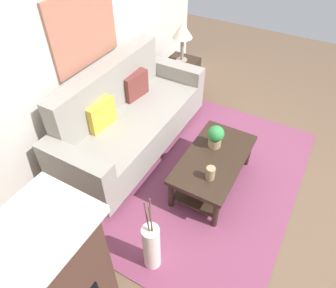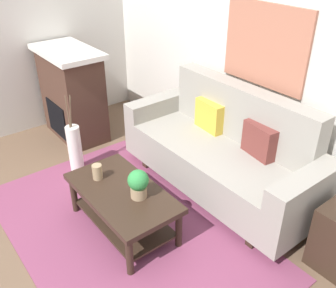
{
  "view_description": "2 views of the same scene",
  "coord_description": "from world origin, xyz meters",
  "px_view_note": "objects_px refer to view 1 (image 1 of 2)",
  "views": [
    {
      "loc": [
        -2.27,
        -0.17,
        2.75
      ],
      "look_at": [
        -0.22,
        0.98,
        0.55
      ],
      "focal_mm": 32.88,
      "sensor_mm": 36.0,
      "label": 1
    },
    {
      "loc": [
        2.27,
        -0.78,
        2.44
      ],
      "look_at": [
        -0.07,
        1.05,
        0.7
      ],
      "focal_mm": 40.02,
      "sensor_mm": 36.0,
      "label": 2
    }
  ],
  "objects_px": {
    "potted_plant_tabletop": "(216,136)",
    "throw_pillow_mustard": "(101,115)",
    "coffee_table": "(213,165)",
    "side_table": "(181,77)",
    "tabletop_vase": "(210,173)",
    "table_lamp": "(183,32)",
    "couch": "(130,119)",
    "floor_vase": "(152,247)",
    "throw_pillow_maroon": "(135,85)",
    "framed_painting": "(84,28)"
  },
  "relations": [
    {
      "from": "couch",
      "to": "side_table",
      "type": "bearing_deg",
      "value": 0.92
    },
    {
      "from": "framed_painting",
      "to": "coffee_table",
      "type": "bearing_deg",
      "value": -93.29
    },
    {
      "from": "floor_vase",
      "to": "framed_painting",
      "type": "distance_m",
      "value": 2.28
    },
    {
      "from": "throw_pillow_mustard",
      "to": "framed_painting",
      "type": "xyz_separation_m",
      "value": [
        0.34,
        0.34,
        0.77
      ]
    },
    {
      "from": "potted_plant_tabletop",
      "to": "throw_pillow_mustard",
      "type": "bearing_deg",
      "value": 108.87
    },
    {
      "from": "throw_pillow_mustard",
      "to": "throw_pillow_maroon",
      "type": "height_order",
      "value": "same"
    },
    {
      "from": "coffee_table",
      "to": "side_table",
      "type": "xyz_separation_m",
      "value": [
        1.49,
        1.17,
        -0.03
      ]
    },
    {
      "from": "potted_plant_tabletop",
      "to": "floor_vase",
      "type": "bearing_deg",
      "value": 179.39
    },
    {
      "from": "tabletop_vase",
      "to": "side_table",
      "type": "distance_m",
      "value": 2.18
    },
    {
      "from": "tabletop_vase",
      "to": "potted_plant_tabletop",
      "type": "height_order",
      "value": "potted_plant_tabletop"
    },
    {
      "from": "throw_pillow_maroon",
      "to": "side_table",
      "type": "xyz_separation_m",
      "value": [
        1.05,
        -0.1,
        -0.4
      ]
    },
    {
      "from": "side_table",
      "to": "framed_painting",
      "type": "height_order",
      "value": "framed_painting"
    },
    {
      "from": "couch",
      "to": "table_lamp",
      "type": "distance_m",
      "value": 1.5
    },
    {
      "from": "potted_plant_tabletop",
      "to": "framed_painting",
      "type": "distance_m",
      "value": 1.78
    },
    {
      "from": "couch",
      "to": "floor_vase",
      "type": "distance_m",
      "value": 1.63
    },
    {
      "from": "floor_vase",
      "to": "framed_painting",
      "type": "height_order",
      "value": "framed_painting"
    },
    {
      "from": "throw_pillow_mustard",
      "to": "coffee_table",
      "type": "relative_size",
      "value": 0.33
    },
    {
      "from": "side_table",
      "to": "throw_pillow_mustard",
      "type": "bearing_deg",
      "value": 176.58
    },
    {
      "from": "coffee_table",
      "to": "side_table",
      "type": "relative_size",
      "value": 1.96
    },
    {
      "from": "throw_pillow_maroon",
      "to": "floor_vase",
      "type": "bearing_deg",
      "value": -142.85
    },
    {
      "from": "side_table",
      "to": "framed_painting",
      "type": "bearing_deg",
      "value": 162.3
    },
    {
      "from": "throw_pillow_mustard",
      "to": "coffee_table",
      "type": "distance_m",
      "value": 1.35
    },
    {
      "from": "throw_pillow_mustard",
      "to": "tabletop_vase",
      "type": "height_order",
      "value": "throw_pillow_mustard"
    },
    {
      "from": "couch",
      "to": "framed_painting",
      "type": "distance_m",
      "value": 1.12
    },
    {
      "from": "table_lamp",
      "to": "framed_painting",
      "type": "relative_size",
      "value": 0.59
    },
    {
      "from": "side_table",
      "to": "table_lamp",
      "type": "bearing_deg",
      "value": 90.0
    },
    {
      "from": "throw_pillow_mustard",
      "to": "floor_vase",
      "type": "bearing_deg",
      "value": -126.82
    },
    {
      "from": "table_lamp",
      "to": "coffee_table",
      "type": "bearing_deg",
      "value": -141.8
    },
    {
      "from": "potted_plant_tabletop",
      "to": "table_lamp",
      "type": "distance_m",
      "value": 1.77
    },
    {
      "from": "side_table",
      "to": "floor_vase",
      "type": "bearing_deg",
      "value": -157.53
    },
    {
      "from": "throw_pillow_maroon",
      "to": "potted_plant_tabletop",
      "type": "distance_m",
      "value": 1.24
    },
    {
      "from": "couch",
      "to": "table_lamp",
      "type": "relative_size",
      "value": 3.83
    },
    {
      "from": "side_table",
      "to": "framed_painting",
      "type": "relative_size",
      "value": 0.58
    },
    {
      "from": "throw_pillow_mustard",
      "to": "throw_pillow_maroon",
      "type": "bearing_deg",
      "value": 0.0
    },
    {
      "from": "coffee_table",
      "to": "framed_painting",
      "type": "height_order",
      "value": "framed_painting"
    },
    {
      "from": "coffee_table",
      "to": "tabletop_vase",
      "type": "distance_m",
      "value": 0.35
    },
    {
      "from": "couch",
      "to": "coffee_table",
      "type": "height_order",
      "value": "couch"
    },
    {
      "from": "throw_pillow_mustard",
      "to": "side_table",
      "type": "height_order",
      "value": "throw_pillow_mustard"
    },
    {
      "from": "framed_painting",
      "to": "side_table",
      "type": "bearing_deg",
      "value": -17.7
    },
    {
      "from": "coffee_table",
      "to": "throw_pillow_maroon",
      "type": "bearing_deg",
      "value": 71.24
    },
    {
      "from": "potted_plant_tabletop",
      "to": "coffee_table",
      "type": "bearing_deg",
      "value": -156.55
    },
    {
      "from": "tabletop_vase",
      "to": "potted_plant_tabletop",
      "type": "xyz_separation_m",
      "value": [
        0.45,
        0.15,
        0.07
      ]
    },
    {
      "from": "tabletop_vase",
      "to": "potted_plant_tabletop",
      "type": "relative_size",
      "value": 0.55
    },
    {
      "from": "throw_pillow_mustard",
      "to": "throw_pillow_maroon",
      "type": "distance_m",
      "value": 0.68
    },
    {
      "from": "throw_pillow_maroon",
      "to": "framed_painting",
      "type": "relative_size",
      "value": 0.37
    },
    {
      "from": "floor_vase",
      "to": "coffee_table",
      "type": "bearing_deg",
      "value": -4.28
    },
    {
      "from": "tabletop_vase",
      "to": "table_lamp",
      "type": "height_order",
      "value": "table_lamp"
    },
    {
      "from": "framed_painting",
      "to": "table_lamp",
      "type": "bearing_deg",
      "value": -17.7
    },
    {
      "from": "coffee_table",
      "to": "tabletop_vase",
      "type": "bearing_deg",
      "value": -165.45
    },
    {
      "from": "tabletop_vase",
      "to": "table_lamp",
      "type": "relative_size",
      "value": 0.25
    }
  ]
}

